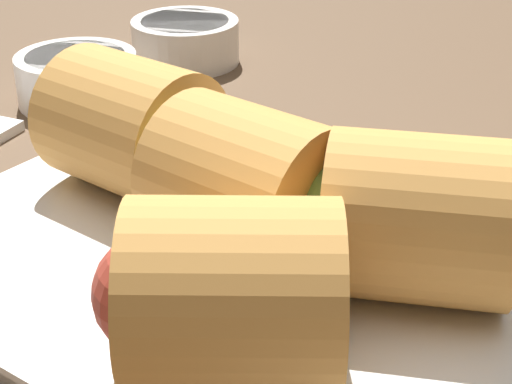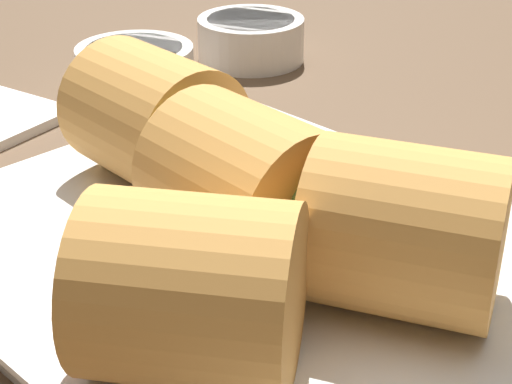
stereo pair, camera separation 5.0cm
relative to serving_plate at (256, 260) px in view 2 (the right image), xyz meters
The scene contains 8 objects.
table_surface 3.27cm from the serving_plate, 102.47° to the right, with size 180.00×140.00×2.00cm.
serving_plate is the anchor object (origin of this frame).
roll_front_left 3.93cm from the serving_plate, 124.02° to the right, with size 7.98×6.64×6.25cm.
roll_front_right 9.10cm from the serving_plate, behind, with size 7.94×6.54×6.25cm.
roll_back_left 7.37cm from the serving_plate, ahead, with size 8.73×8.50×6.25cm.
roll_back_right 9.05cm from the serving_plate, 62.68° to the right, with size 9.08×8.96×6.25cm.
dipping_bowl_near 22.79cm from the serving_plate, 154.98° to the left, with size 7.46×7.46×3.05cm.
dipping_bowl_far 27.83cm from the serving_plate, 136.01° to the left, with size 7.46×7.46×3.05cm.
Camera 2 is at (22.14, -18.65, 21.91)cm, focal length 60.00 mm.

